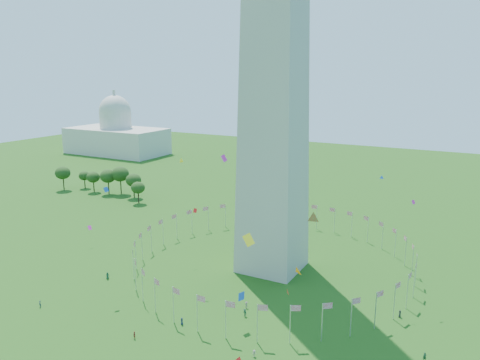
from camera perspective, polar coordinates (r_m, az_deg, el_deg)
name	(u,v)px	position (r m, az deg, el deg)	size (l,w,h in m)	color
ground	(171,355)	(103.65, -8.43, -20.32)	(600.00, 600.00, 0.00)	#1A4710
flag_ring	(272,253)	(140.04, 3.91, -8.90)	(80.24, 80.24, 9.00)	silver
capitol_building	(116,121)	(342.43, -14.93, 6.95)	(70.00, 35.00, 46.00)	beige
kites_aloft	(244,239)	(107.01, 0.55, -7.21)	(111.63, 63.29, 32.12)	orange
tree_line_west	(107,183)	(230.27, -15.94, -0.30)	(55.12, 16.00, 12.98)	#2B521B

